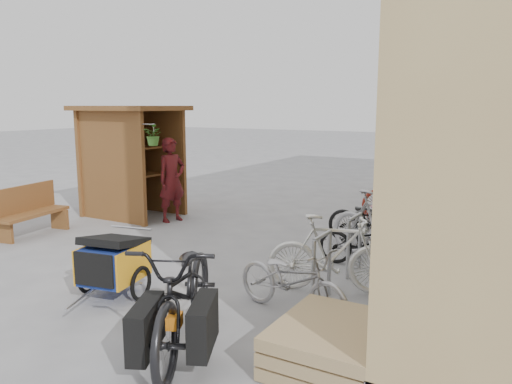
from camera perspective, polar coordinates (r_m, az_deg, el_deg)
The scene contains 17 objects.
ground at distance 7.52m, azimuth -9.16°, elevation -8.90°, with size 80.00×80.00×0.00m, color #97979A.
kiosk at distance 11.19m, azimuth -14.46°, elevation 5.18°, with size 2.49×1.65×2.40m.
bike_rack at distance 8.42m, azimuth 13.82°, elevation -3.39°, with size 0.05×5.35×0.86m.
pallet_stack at distance 4.89m, azimuth 8.76°, elevation -16.88°, with size 1.00×1.20×0.40m.
bench at distance 10.22m, azimuth -24.47°, elevation -1.90°, with size 0.69×1.54×0.94m.
shopping_carts at distance 12.71m, azimuth 22.73°, elevation 0.91°, with size 0.57×2.27×1.02m.
child_trailer at distance 6.63m, azimuth -15.98°, elevation -7.55°, with size 0.90×1.45×0.83m.
cargo_bike at distance 5.06m, azimuth -8.02°, elevation -11.35°, with size 1.66×2.35×1.17m.
person_kiosk at distance 10.53m, azimuth -9.60°, elevation 1.37°, with size 0.64×0.42×1.75m, color maroon.
bike_0 at distance 5.86m, azimuth 4.12°, elevation -10.04°, with size 0.55×1.57×0.82m, color #9D9CA1.
bike_1 at distance 6.56m, azimuth 8.79°, elevation -7.00°, with size 0.48×1.71×1.03m, color silver.
bike_2 at distance 7.66m, azimuth 12.76°, elevation -5.54°, with size 0.53×1.53×0.80m, color black.
bike_3 at distance 8.00m, azimuth 14.05°, elevation -3.86°, with size 0.51×1.82×1.10m, color #9D9CA1.
bike_4 at distance 8.79m, azimuth 13.47°, elevation -3.21°, with size 0.61×1.74×0.91m, color black.
bike_5 at distance 9.10m, azimuth 15.22°, elevation -2.81°, with size 0.44×1.54×0.93m, color #9D9CA1.
bike_6 at distance 10.12m, azimuth 16.70°, elevation -1.95°, with size 0.54×1.55×0.81m, color pink.
bike_7 at distance 10.37m, azimuth 16.84°, elevation -0.84°, with size 0.52×1.85×1.11m, color maroon.
Camera 1 is at (4.54, -5.50, 2.40)m, focal length 35.00 mm.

